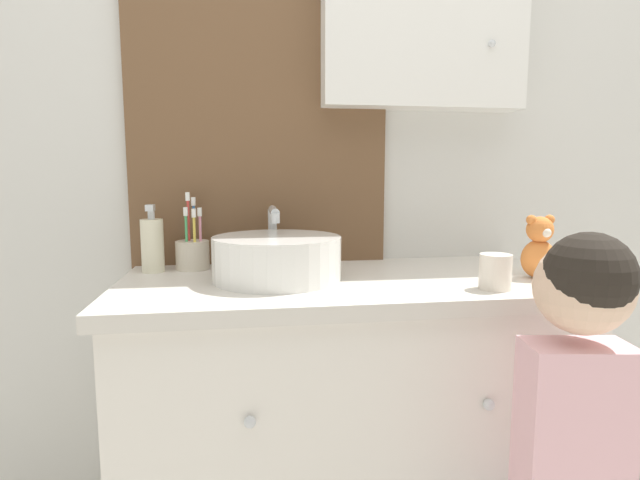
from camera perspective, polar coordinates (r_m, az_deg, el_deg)
name	(u,v)px	position (r m, az deg, el deg)	size (l,w,h in m)	color
wall_back	(333,94)	(1.48, 1.52, 16.32)	(3.20, 0.18, 2.50)	silver
vanity_counter	(348,431)	(1.35, 3.22, -20.98)	(1.09, 0.52, 0.80)	silver
sink_basin	(277,257)	(1.19, -4.91, -1.93)	(0.30, 0.35, 0.17)	white
toothbrush_holder	(193,252)	(1.36, -14.36, -1.38)	(0.09, 0.09, 0.20)	beige
soap_dispenser	(152,244)	(1.34, -18.60, -0.48)	(0.06, 0.06, 0.17)	beige
child_figure	(573,432)	(1.06, 26.96, -18.97)	(0.23, 0.44, 0.95)	slate
teddy_bear	(539,248)	(1.31, 23.74, -0.86)	(0.08, 0.07, 0.15)	orange
drinking_cup	(495,272)	(1.15, 19.40, -3.44)	(0.07, 0.07, 0.08)	silver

